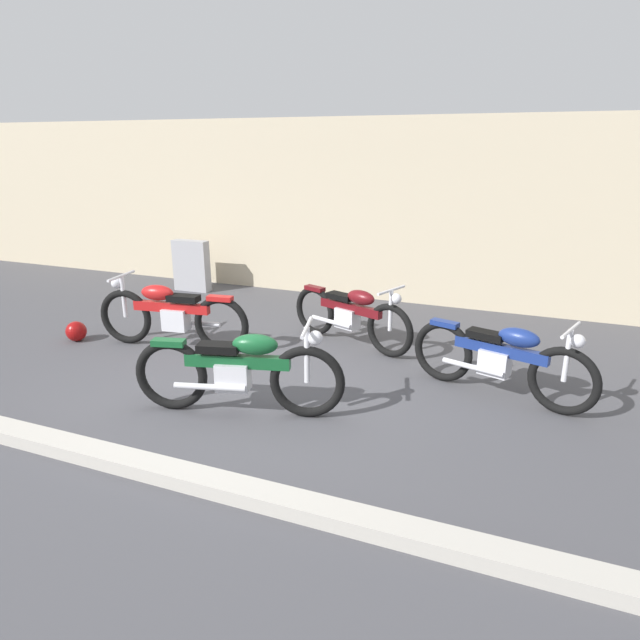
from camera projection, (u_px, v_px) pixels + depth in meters
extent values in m
plane|color=#47474C|center=(243.00, 390.00, 6.05)|extent=(40.00, 40.00, 0.00)
cube|color=beige|center=(364.00, 210.00, 9.38)|extent=(18.00, 0.30, 3.01)
cube|color=#B7B2A8|center=(139.00, 465.00, 4.52)|extent=(18.00, 0.24, 0.12)
cube|color=#9E9EA3|center=(191.00, 266.00, 10.06)|extent=(0.68, 0.21, 0.92)
sphere|color=maroon|center=(76.00, 331.00, 7.53)|extent=(0.27, 0.27, 0.27)
torus|color=black|center=(307.00, 382.00, 5.35)|extent=(0.74, 0.28, 0.74)
torus|color=black|center=(171.00, 375.00, 5.51)|extent=(0.74, 0.28, 0.74)
cube|color=silver|center=(233.00, 376.00, 5.43)|extent=(0.37, 0.28, 0.28)
cube|color=#145128|center=(237.00, 361.00, 5.38)|extent=(1.03, 0.36, 0.12)
ellipsoid|color=#145128|center=(255.00, 344.00, 5.30)|extent=(0.48, 0.31, 0.20)
cube|color=black|center=(219.00, 348.00, 5.36)|extent=(0.44, 0.28, 0.08)
cube|color=#145128|center=(169.00, 343.00, 5.41)|extent=(0.35, 0.20, 0.06)
cylinder|color=silver|center=(307.00, 355.00, 5.26)|extent=(0.06, 0.06, 0.56)
cylinder|color=silver|center=(307.00, 327.00, 5.18)|extent=(0.19, 0.58, 0.04)
sphere|color=silver|center=(315.00, 338.00, 5.20)|extent=(0.14, 0.14, 0.14)
cylinder|color=silver|center=(210.00, 387.00, 5.36)|extent=(0.70, 0.24, 0.06)
torus|color=black|center=(390.00, 330.00, 6.91)|extent=(0.68, 0.32, 0.69)
torus|color=black|center=(315.00, 311.00, 7.73)|extent=(0.68, 0.32, 0.69)
cube|color=silver|center=(347.00, 318.00, 7.34)|extent=(0.35, 0.28, 0.27)
cube|color=#590F14|center=(350.00, 308.00, 7.27)|extent=(0.95, 0.43, 0.11)
ellipsoid|color=#590F14|center=(361.00, 298.00, 7.11)|extent=(0.46, 0.32, 0.19)
cube|color=black|center=(341.00, 296.00, 7.34)|extent=(0.42, 0.29, 0.08)
cube|color=#590F14|center=(315.00, 288.00, 7.63)|extent=(0.32, 0.21, 0.06)
cylinder|color=silver|center=(391.00, 311.00, 6.83)|extent=(0.05, 0.05, 0.52)
cylinder|color=silver|center=(391.00, 290.00, 6.75)|extent=(0.22, 0.53, 0.03)
sphere|color=silver|center=(396.00, 299.00, 6.73)|extent=(0.13, 0.13, 0.13)
cylinder|color=silver|center=(331.00, 322.00, 7.41)|extent=(0.64, 0.28, 0.06)
torus|color=black|center=(126.00, 317.00, 7.37)|extent=(0.75, 0.20, 0.74)
torus|color=black|center=(221.00, 324.00, 7.06)|extent=(0.75, 0.20, 0.74)
cube|color=silver|center=(176.00, 319.00, 7.20)|extent=(0.35, 0.25, 0.29)
cube|color=#B21919|center=(171.00, 307.00, 7.16)|extent=(1.05, 0.25, 0.12)
ellipsoid|color=#B21919|center=(157.00, 293.00, 7.15)|extent=(0.47, 0.26, 0.20)
cube|color=black|center=(184.00, 298.00, 7.08)|extent=(0.43, 0.24, 0.08)
cube|color=#B21919|center=(220.00, 298.00, 6.95)|extent=(0.34, 0.17, 0.06)
cylinder|color=silver|center=(124.00, 297.00, 7.29)|extent=(0.06, 0.06, 0.56)
cylinder|color=silver|center=(121.00, 276.00, 7.20)|extent=(0.12, 0.59, 0.04)
sphere|color=silver|center=(117.00, 283.00, 7.25)|extent=(0.14, 0.14, 0.14)
cylinder|color=silver|center=(195.00, 323.00, 7.29)|extent=(0.71, 0.16, 0.06)
torus|color=black|center=(563.00, 381.00, 5.41)|extent=(0.70, 0.29, 0.70)
torus|color=black|center=(443.00, 351.00, 6.20)|extent=(0.70, 0.29, 0.70)
cube|color=silver|center=(495.00, 362.00, 5.83)|extent=(0.35, 0.28, 0.27)
cube|color=navy|center=(501.00, 350.00, 5.75)|extent=(0.98, 0.38, 0.12)
ellipsoid|color=navy|center=(519.00, 338.00, 5.60)|extent=(0.46, 0.31, 0.19)
cube|color=black|center=(486.00, 335.00, 5.82)|extent=(0.42, 0.28, 0.08)
cube|color=navy|center=(445.00, 323.00, 6.10)|extent=(0.33, 0.20, 0.06)
cylinder|color=silver|center=(567.00, 356.00, 5.33)|extent=(0.05, 0.05, 0.53)
cylinder|color=silver|center=(571.00, 330.00, 5.25)|extent=(0.20, 0.55, 0.03)
sphere|color=silver|center=(578.00, 341.00, 5.24)|extent=(0.14, 0.14, 0.14)
cylinder|color=silver|center=(472.00, 367.00, 5.88)|extent=(0.66, 0.25, 0.06)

